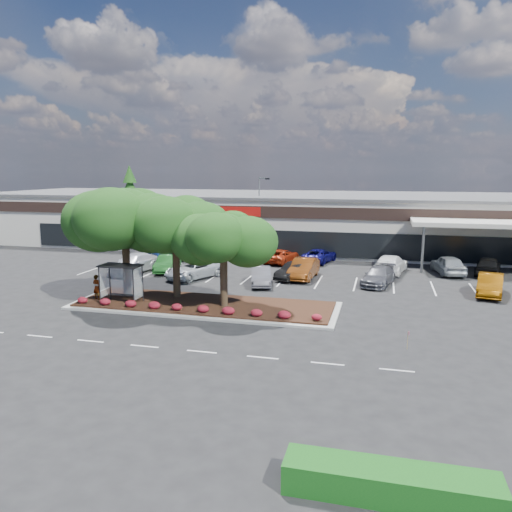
% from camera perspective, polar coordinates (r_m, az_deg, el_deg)
% --- Properties ---
extents(ground, '(160.00, 160.00, 0.00)m').
position_cam_1_polar(ground, '(29.84, -4.95, -8.08)').
color(ground, black).
rests_on(ground, ground).
extents(retail_store, '(80.40, 25.20, 6.25)m').
position_cam_1_polar(retail_store, '(61.69, 5.55, 4.21)').
color(retail_store, beige).
rests_on(retail_store, ground).
extents(landscape_island, '(18.00, 6.00, 0.26)m').
position_cam_1_polar(landscape_island, '(34.06, -5.91, -5.60)').
color(landscape_island, '#A09F9B').
rests_on(landscape_island, ground).
extents(lane_markings, '(33.12, 20.06, 0.01)m').
position_cam_1_polar(lane_markings, '(39.49, -0.13, -3.56)').
color(lane_markings, silver).
rests_on(lane_markings, ground).
extents(shrub_row, '(17.00, 0.80, 0.50)m').
position_cam_1_polar(shrub_row, '(32.07, -7.23, -5.89)').
color(shrub_row, maroon).
rests_on(shrub_row, landscape_island).
extents(bus_shelter, '(2.75, 1.55, 2.59)m').
position_cam_1_polar(bus_shelter, '(34.91, -15.08, -1.83)').
color(bus_shelter, black).
rests_on(bus_shelter, landscape_island).
extents(island_tree_west, '(7.20, 7.20, 7.89)m').
position_cam_1_polar(island_tree_west, '(36.17, -14.71, 1.64)').
color(island_tree_west, '#19390F').
rests_on(island_tree_west, landscape_island).
extents(island_tree_mid, '(6.60, 6.60, 7.32)m').
position_cam_1_polar(island_tree_mid, '(35.29, -9.16, 1.17)').
color(island_tree_mid, '#19390F').
rests_on(island_tree_mid, landscape_island).
extents(island_tree_east, '(5.80, 5.80, 6.50)m').
position_cam_1_polar(island_tree_east, '(32.56, -3.72, -0.17)').
color(island_tree_east, '#19390F').
rests_on(island_tree_east, landscape_island).
extents(hedge_south_east, '(6.00, 1.30, 0.90)m').
position_cam_1_polar(hedge_south_east, '(15.87, 15.05, -23.82)').
color(hedge_south_east, '#0F4815').
rests_on(hedge_south_east, ground).
extents(conifer_north_west, '(4.40, 4.40, 10.00)m').
position_cam_1_polar(conifer_north_west, '(82.90, -14.17, 6.67)').
color(conifer_north_west, '#19390F').
rests_on(conifer_north_west, ground).
extents(person_waiting, '(0.72, 0.55, 1.77)m').
position_cam_1_polar(person_waiting, '(36.29, -17.74, -3.40)').
color(person_waiting, '#594C47').
rests_on(person_waiting, landscape_island).
extents(light_pole, '(1.39, 0.84, 8.38)m').
position_cam_1_polar(light_pole, '(56.73, 0.48, 4.29)').
color(light_pole, '#A09F9B').
rests_on(light_pole, ground).
extents(survey_stake, '(0.08, 0.14, 0.96)m').
position_cam_1_polar(survey_stake, '(27.18, 16.98, -8.92)').
color(survey_stake, '#9E8452').
rests_on(survey_stake, ground).
extents(car_0, '(3.09, 5.96, 1.65)m').
position_cam_1_polar(car_0, '(46.24, -13.84, -0.83)').
color(car_0, silver).
rests_on(car_0, ground).
extents(car_1, '(2.41, 4.81, 1.51)m').
position_cam_1_polar(car_1, '(45.96, -10.09, -0.85)').
color(car_1, '#1C561F').
rests_on(car_1, ground).
extents(car_2, '(4.46, 5.85, 1.48)m').
position_cam_1_polar(car_2, '(42.87, -7.20, -1.57)').
color(car_2, silver).
rests_on(car_2, ground).
extents(car_3, '(2.64, 4.66, 1.45)m').
position_cam_1_polar(car_3, '(40.06, 0.55, -2.31)').
color(car_3, '#5C5B63').
rests_on(car_3, ground).
extents(car_4, '(2.92, 4.51, 1.40)m').
position_cam_1_polar(car_4, '(42.28, 4.36, -1.73)').
color(car_4, black).
rests_on(car_4, ground).
extents(car_5, '(2.13, 5.26, 1.70)m').
position_cam_1_polar(car_5, '(42.66, 5.48, -1.44)').
color(car_5, '#632D0C').
rests_on(car_5, ground).
extents(car_6, '(3.04, 5.28, 1.44)m').
position_cam_1_polar(car_6, '(41.27, 13.81, -2.25)').
color(car_6, '#57585F').
rests_on(car_6, ground).
extents(car_7, '(2.67, 5.07, 1.59)m').
position_cam_1_polar(car_7, '(40.64, 25.20, -2.99)').
color(car_7, '#784004').
rests_on(car_7, ground).
extents(car_9, '(2.96, 5.11, 1.39)m').
position_cam_1_polar(car_9, '(53.19, -10.80, 0.51)').
color(car_9, navy).
rests_on(car_9, ground).
extents(car_10, '(2.90, 5.72, 1.55)m').
position_cam_1_polar(car_10, '(52.67, -7.31, 0.60)').
color(car_10, black).
rests_on(car_10, ground).
extents(car_12, '(3.23, 5.29, 1.37)m').
position_cam_1_polar(car_12, '(49.61, 2.93, -0.01)').
color(car_12, '#9F2B10').
rests_on(car_12, ground).
extents(car_13, '(3.46, 5.37, 1.38)m').
position_cam_1_polar(car_13, '(50.22, 7.25, 0.05)').
color(car_13, '#0D0B56').
rests_on(car_13, ground).
extents(car_14, '(3.35, 5.97, 1.63)m').
position_cam_1_polar(car_14, '(46.26, 15.11, -0.90)').
color(car_14, white).
rests_on(car_14, ground).
extents(car_15, '(2.97, 5.28, 1.70)m').
position_cam_1_polar(car_15, '(47.40, 21.11, -0.93)').
color(car_15, '#999FA5').
rests_on(car_15, ground).
extents(car_16, '(3.03, 5.25, 1.68)m').
position_cam_1_polar(car_16, '(48.24, 25.00, -1.02)').
color(car_16, black).
rests_on(car_16, ground).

